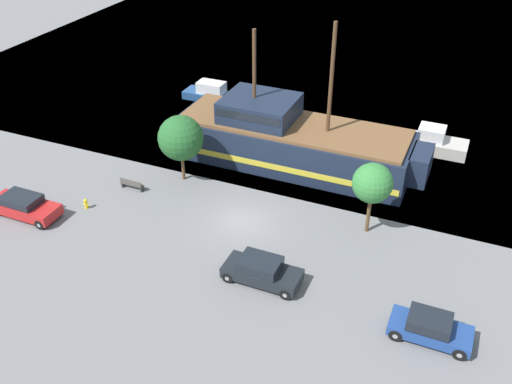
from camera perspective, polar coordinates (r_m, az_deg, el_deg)
name	(u,v)px	position (r m, az deg, el deg)	size (l,w,h in m)	color
ground_plane	(242,221)	(38.28, -1.38, -2.96)	(160.00, 160.00, 0.00)	slate
water_surface	(385,34)	(76.67, 12.82, 15.12)	(80.00, 80.00, 0.00)	#33566B
pirate_ship	(291,140)	(44.14, 3.49, 5.18)	(19.48, 5.92, 11.42)	#192338
moored_boat_dockside	(215,94)	(55.57, -4.15, 9.76)	(6.42, 1.99, 1.78)	navy
moored_boat_outer	(434,142)	(48.41, 17.36, 4.75)	(5.09, 2.27, 2.08)	#B7B2A8
parked_car_curb_front	(430,328)	(31.30, 17.00, -12.86)	(4.17, 1.90, 1.45)	navy
parked_car_curb_mid	(24,206)	(41.53, -22.20, -1.28)	(4.95, 1.99, 1.51)	#B21E1E
parked_car_curb_rear	(261,271)	(33.18, 0.55, -7.87)	(4.53, 2.01, 1.53)	black
fire_hydrant	(86,203)	(41.04, -16.64, -1.09)	(0.42, 0.25, 0.76)	yellow
bench_promenade_east	(132,184)	(42.32, -12.32, 0.77)	(1.73, 0.45, 0.85)	#4C4742
tree_row_east	(181,138)	(41.49, -7.54, 5.36)	(3.31, 3.31, 5.09)	brown
tree_row_mideast	(372,183)	(36.11, 11.57, 0.85)	(2.57, 2.57, 4.96)	brown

